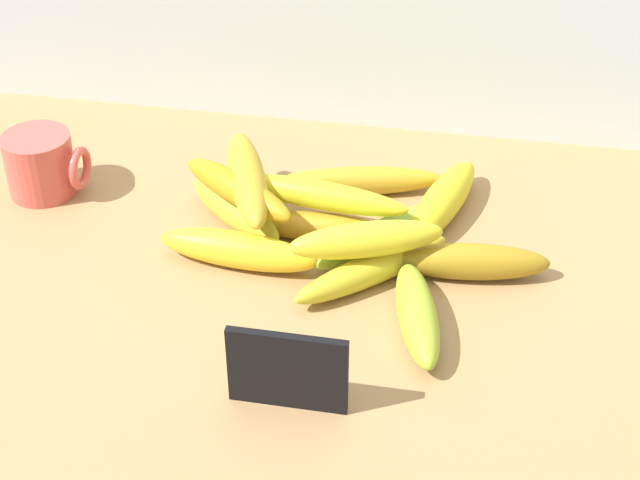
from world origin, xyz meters
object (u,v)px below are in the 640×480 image
Objects in this scene: banana_2 at (358,181)px; banana_5 at (417,314)px; chalkboard_sign at (288,373)px; banana_11 at (247,178)px; banana_7 at (470,262)px; banana_3 at (373,269)px; banana_1 at (235,210)px; banana_8 at (238,250)px; banana_0 at (443,201)px; banana_9 at (367,240)px; banana_4 at (385,234)px; banana_10 at (319,195)px; coffee_mug at (42,164)px; banana_12 at (238,189)px; banana_6 at (320,227)px.

banana_2 is 25.33cm from banana_5.
chalkboard_sign is 29.72cm from banana_11.
banana_7 is 26.54cm from banana_11.
banana_1 is at bearing 155.45° from banana_3.
banana_8 is (2.23, -7.51, 0.08)cm from banana_1.
banana_9 is at bearing -117.56° from banana_0.
banana_9 is (-10.86, -2.60, 3.33)cm from banana_7.
banana_3 is (16.94, -7.73, -0.24)cm from banana_1.
banana_10 is (-7.62, 1.42, 3.29)cm from banana_4.
banana_11 is at bearing 167.52° from banana_7.
banana_11 is (-20.95, 15.23, 4.00)cm from banana_5.
banana_12 is (25.05, -3.82, 1.88)cm from coffee_mug.
banana_7 is 1.03× the size of banana_9.
coffee_mug is 49.70cm from banana_5.
banana_6 is at bearing 132.77° from banana_5.
banana_8 is (-24.81, -2.53, 0.04)cm from banana_7.
banana_11 is (-11.41, -8.23, 4.19)cm from banana_2.
banana_6 is 10.09cm from banana_12.
chalkboard_sign reaches higher than banana_9.
banana_3 is at bearing -43.36° from banana_6.
banana_12 reaches higher than banana_2.
banana_7 is at bearing -16.67° from banana_10.
banana_9 is (4.29, 19.47, 1.45)cm from chalkboard_sign.
banana_2 is 14.68cm from banana_11.
banana_0 is 23.98cm from banana_1.
coffee_mug is 0.61× the size of banana_1.
banana_0 is at bearing 23.04° from banana_10.
banana_1 is at bearing 122.55° from banana_12.
banana_6 is at bearing -179.68° from banana_4.
banana_6 is (-12.28, 13.28, -0.24)cm from banana_5.
banana_9 reaches higher than banana_3.
chalkboard_sign is 0.65× the size of banana_7.
chalkboard_sign is 0.70× the size of banana_5.
banana_8 is 1.09× the size of banana_9.
banana_4 is 17.02cm from banana_12.
banana_5 is (9.55, -23.46, 0.19)cm from banana_2.
banana_5 is 0.96× the size of banana_9.
chalkboard_sign is 26.83cm from banana_7.
banana_12 is (-16.14, 6.49, 3.94)cm from banana_3.
banana_4 is 7.40cm from banana_9.
banana_3 is at bearing -114.72° from banana_0.
coffee_mug is 0.47× the size of banana_10.
banana_3 is at bearing 128.58° from banana_5.
banana_12 is (-9.28, 0.02, 3.95)cm from banana_6.
banana_10 is 8.39cm from banana_11.
banana_4 is at bearing 110.60° from banana_5.
banana_12 reaches higher than banana_3.
banana_7 is 0.94× the size of banana_8.
chalkboard_sign is 0.56× the size of banana_4.
banana_4 is at bearing -10.57° from banana_10.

